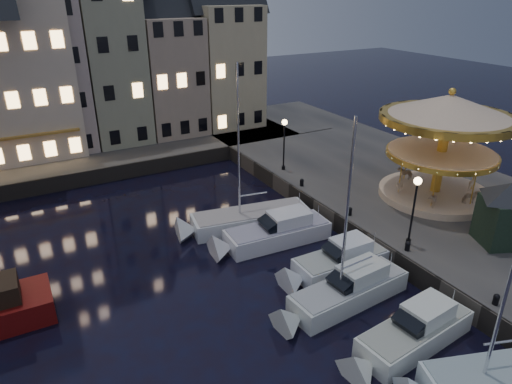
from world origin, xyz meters
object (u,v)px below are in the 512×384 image
bollard_d (302,182)px  ticket_kiosk (507,203)px  bollard_b (408,246)px  carousel (446,127)px  streetlamp_b (415,201)px  bollard_a (496,299)px  motorboat_c (343,293)px  motorboat_f (243,221)px  motorboat_e (272,234)px  streetlamp_c (284,137)px  streetlamp_d (449,138)px  motorboat_b (409,337)px  motorboat_d (334,264)px  bollard_c (350,211)px

bollard_d → ticket_kiosk: size_ratio=0.13×
bollard_b → carousel: 9.59m
streetlamp_b → bollard_a: size_ratio=7.32×
bollard_b → bollard_a: bearing=-90.0°
bollard_d → motorboat_c: size_ratio=0.06×
streetlamp_b → motorboat_f: 11.19m
bollard_d → bollard_b: bearing=-90.0°
bollard_b → motorboat_c: motorboat_c is taller
bollard_d → motorboat_e: bearing=-140.6°
streetlamp_c → carousel: size_ratio=0.47×
ticket_kiosk → streetlamp_d: bearing=54.9°
motorboat_b → carousel: bearing=37.4°
motorboat_b → motorboat_e: 10.92m
motorboat_d → bollard_a: bearing=-62.1°
carousel → motorboat_b: bearing=-142.6°
motorboat_c → motorboat_b: bearing=-81.4°
motorboat_e → bollard_b: bearing=-50.8°
bollard_c → motorboat_d: motorboat_d is taller
motorboat_c → bollard_a: bearing=-42.9°
streetlamp_d → carousel: 6.22m
motorboat_f → bollard_c: bearing=-34.6°
motorboat_c → bollard_d: bearing=65.5°
streetlamp_d → motorboat_c: size_ratio=0.41×
motorboat_f → ticket_kiosk: size_ratio=2.77×
bollard_a → motorboat_c: size_ratio=0.06×
streetlamp_b → streetlamp_c: size_ratio=1.00×
motorboat_c → motorboat_f: motorboat_f is taller
streetlamp_d → bollard_d: 12.51m
streetlamp_b → motorboat_e: bearing=134.7°
streetlamp_b → bollard_c: (-0.60, 4.50, -2.41)m
streetlamp_c → bollard_c: (-0.60, -9.00, -2.41)m
bollard_d → ticket_kiosk: bearing=-67.2°
streetlamp_c → carousel: (6.51, -9.69, 2.36)m
bollard_a → carousel: carousel is taller
motorboat_e → carousel: size_ratio=0.89×
streetlamp_c → bollard_a: bearing=-91.8°
motorboat_b → carousel: carousel is taller
bollard_a → bollard_b: 5.50m
streetlamp_c → streetlamp_d: size_ratio=1.00×
streetlamp_d → bollard_b: (-11.90, -7.50, -2.41)m
streetlamp_b → bollard_a: streetlamp_b is taller
bollard_b → bollard_d: size_ratio=1.00×
streetlamp_b → motorboat_f: (-6.39, 8.49, -3.49)m
bollard_d → motorboat_c: (-5.12, -11.24, -0.93)m
bollard_a → motorboat_b: 4.72m
motorboat_f → bollard_a: bearing=-68.2°
streetlamp_d → bollard_d: streetlamp_d is taller
streetlamp_d → motorboat_b: bearing=-143.6°
bollard_c → carousel: (7.11, -0.69, 4.77)m
bollard_d → motorboat_c: motorboat_c is taller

